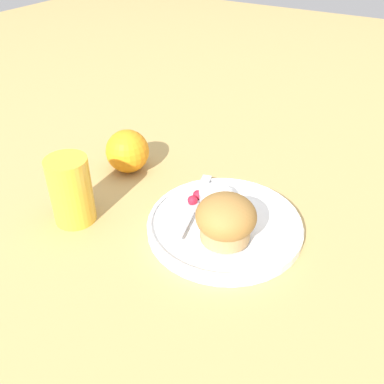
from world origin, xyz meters
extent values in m
plane|color=tan|center=(0.00, 0.00, 0.00)|extent=(3.00, 3.00, 0.00)
cylinder|color=white|center=(-0.01, 0.01, 0.01)|extent=(0.23, 0.23, 0.01)
torus|color=white|center=(-0.01, 0.01, 0.02)|extent=(0.23, 0.23, 0.01)
cylinder|color=tan|center=(-0.04, -0.01, 0.03)|extent=(0.07, 0.07, 0.03)
ellipsoid|color=olive|center=(-0.04, -0.01, 0.06)|extent=(0.08, 0.08, 0.06)
cylinder|color=silver|center=(0.03, 0.04, 0.03)|extent=(0.05, 0.05, 0.02)
cylinder|color=silver|center=(0.03, 0.04, 0.04)|extent=(0.04, 0.04, 0.00)
sphere|color=#B7192D|center=(0.00, 0.07, 0.03)|extent=(0.02, 0.02, 0.02)
sphere|color=#B7192D|center=(0.02, 0.07, 0.03)|extent=(0.02, 0.02, 0.02)
cube|color=#B7B7BC|center=(0.00, 0.07, 0.02)|extent=(0.16, 0.05, 0.00)
sphere|color=orange|center=(0.06, 0.24, 0.04)|extent=(0.08, 0.08, 0.08)
cylinder|color=gold|center=(-0.10, 0.22, 0.05)|extent=(0.06, 0.06, 0.11)
camera|label=1|loc=(-0.45, -0.20, 0.41)|focal=40.00mm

